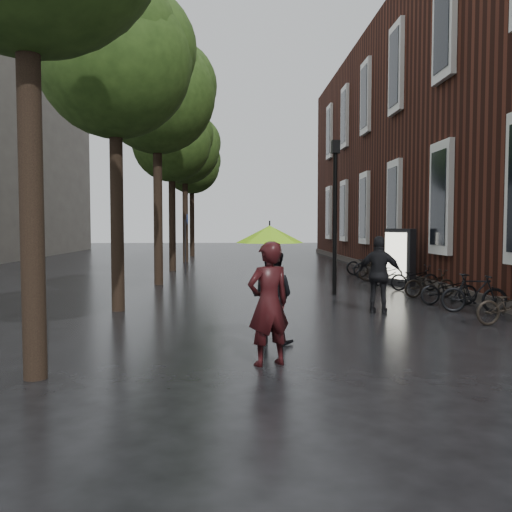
{
  "coord_description": "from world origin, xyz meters",
  "views": [
    {
      "loc": [
        -1.26,
        -6.55,
        2.13
      ],
      "look_at": [
        -0.71,
        5.7,
        1.44
      ],
      "focal_mm": 38.0,
      "sensor_mm": 36.0,
      "label": 1
    }
  ],
  "objects": [
    {
      "name": "lamp_post",
      "position": [
        1.9,
        9.92,
        2.86
      ],
      "size": [
        0.24,
        0.24,
        4.71
      ],
      "rotation": [
        0.0,
        0.0,
        -0.4
      ],
      "color": "black",
      "rests_on": "ground"
    },
    {
      "name": "lime_umbrella",
      "position": [
        -0.64,
        2.34,
        1.99
      ],
      "size": [
        1.12,
        1.12,
        1.65
      ],
      "rotation": [
        0.0,
        0.0,
        0.03
      ],
      "color": "black",
      "rests_on": "ground"
    },
    {
      "name": "cycle_sign",
      "position": [
        -3.36,
        18.47,
        1.76
      ],
      "size": [
        0.14,
        0.48,
        2.66
      ],
      "rotation": [
        0.0,
        0.0,
        0.06
      ],
      "color": "#262628",
      "rests_on": "ground"
    },
    {
      "name": "ad_lightbox",
      "position": [
        4.71,
        12.42,
        1.01
      ],
      "size": [
        0.31,
        1.34,
        2.02
      ],
      "rotation": [
        0.0,
        0.0,
        0.4
      ],
      "color": "black",
      "rests_on": "ground"
    },
    {
      "name": "pedestrian_walking",
      "position": [
        2.31,
        6.36,
        0.94
      ],
      "size": [
        1.19,
        0.8,
        1.88
      ],
      "primitive_type": "imported",
      "rotation": [
        0.0,
        0.0,
        2.8
      ],
      "color": "black",
      "rests_on": "ground"
    },
    {
      "name": "parked_bicycles",
      "position": [
        4.57,
        11.25,
        0.45
      ],
      "size": [
        2.03,
        12.59,
        1.05
      ],
      "color": "black",
      "rests_on": "ground"
    },
    {
      "name": "person_black",
      "position": [
        -0.54,
        3.14,
        0.84
      ],
      "size": [
        1.01,
        0.92,
        1.68
      ],
      "primitive_type": "imported",
      "rotation": [
        0.0,
        0.0,
        2.7
      ],
      "color": "black",
      "rests_on": "ground"
    },
    {
      "name": "brick_building",
      "position": [
        10.47,
        19.46,
        5.99
      ],
      "size": [
        10.2,
        33.2,
        12.0
      ],
      "color": "#38160F",
      "rests_on": "ground"
    },
    {
      "name": "ground",
      "position": [
        0.0,
        0.0,
        0.0
      ],
      "size": [
        120.0,
        120.0,
        0.0
      ],
      "primitive_type": "plane",
      "color": "black"
    },
    {
      "name": "person_burgundy",
      "position": [
        -0.71,
        1.59,
        0.95
      ],
      "size": [
        0.81,
        0.68,
        1.89
      ],
      "primitive_type": "imported",
      "rotation": [
        0.0,
        0.0,
        3.54
      ],
      "color": "black",
      "rests_on": "ground"
    },
    {
      "name": "street_trees",
      "position": [
        -3.99,
        15.91,
        6.34
      ],
      "size": [
        4.33,
        34.03,
        8.91
      ],
      "color": "black",
      "rests_on": "ground"
    }
  ]
}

